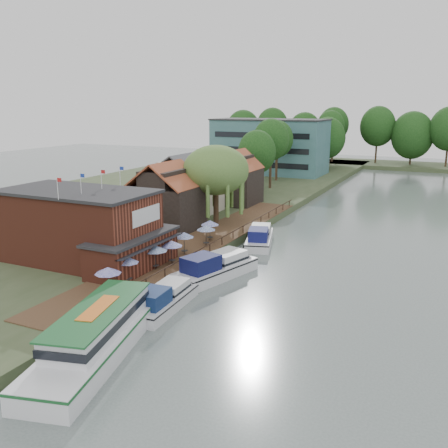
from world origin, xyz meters
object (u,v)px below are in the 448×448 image
at_px(tour_boat, 95,334).
at_px(cruiser_0, 164,296).
at_px(umbrella_6, 210,230).
at_px(umbrella_5, 206,236).
at_px(umbrella_0, 108,281).
at_px(swan, 109,328).
at_px(pub, 94,227).
at_px(cottage_b, 185,183).
at_px(umbrella_2, 155,257).
at_px(cottage_a, 166,196).
at_px(cruiser_1, 216,264).
at_px(cottage_c, 235,177).
at_px(cruiser_2, 260,235).
at_px(umbrella_3, 172,252).
at_px(willow, 216,185).
at_px(hotel_block, 270,146).
at_px(umbrella_1, 128,270).
at_px(umbrella_4, 184,243).

bearing_deg(tour_boat, cruiser_0, 76.66).
distance_m(umbrella_6, cruiser_0, 17.81).
bearing_deg(umbrella_6, umbrella_5, -73.16).
bearing_deg(umbrella_0, swan, -52.91).
xyz_separation_m(pub, cottage_b, (-4.00, 25.00, 0.60)).
relative_size(umbrella_2, cruiser_0, 0.26).
bearing_deg(cottage_a, swan, -67.39).
bearing_deg(cottage_a, cruiser_1, -42.01).
xyz_separation_m(cottage_b, cruiser_1, (15.52, -21.27, -3.91)).
bearing_deg(pub, cottage_c, 90.00).
bearing_deg(cruiser_2, umbrella_2, -122.09).
bearing_deg(umbrella_2, umbrella_3, 74.84).
height_order(cottage_c, willow, willow).
relative_size(cottage_b, umbrella_2, 3.96).
distance_m(hotel_block, umbrella_0, 79.08).
distance_m(willow, umbrella_1, 23.99).
xyz_separation_m(umbrella_1, umbrella_4, (0.19, 9.60, 0.00)).
bearing_deg(cottage_b, umbrella_1, -69.83).
xyz_separation_m(cottage_a, umbrella_1, (7.46, -18.48, -2.96)).
distance_m(hotel_block, umbrella_3, 70.12).
xyz_separation_m(cottage_b, umbrella_1, (10.46, -28.48, -2.96)).
xyz_separation_m(cottage_a, cottage_c, (1.00, 19.00, 0.00)).
distance_m(cottage_b, umbrella_0, 33.45).
relative_size(hotel_block, cruiser_2, 2.58).
height_order(hotel_block, cottage_a, hotel_block).
distance_m(hotel_block, swan, 83.37).
relative_size(umbrella_5, cruiser_2, 0.24).
xyz_separation_m(cottage_b, umbrella_4, (10.65, -18.89, -2.96)).
height_order(willow, cruiser_2, willow).
distance_m(umbrella_0, swan, 5.04).
height_order(cottage_a, cruiser_2, cottage_a).
xyz_separation_m(umbrella_1, tour_boat, (4.74, -10.23, -0.67)).
relative_size(cottage_c, umbrella_0, 3.58).
height_order(cottage_c, cruiser_0, cottage_c).
relative_size(hotel_block, umbrella_2, 10.47).
bearing_deg(cruiser_0, umbrella_5, 100.34).
relative_size(cottage_b, willow, 0.92).
relative_size(umbrella_5, cruiser_1, 0.22).
distance_m(pub, willow, 20.36).
bearing_deg(hotel_block, umbrella_6, -76.07).
height_order(umbrella_5, tour_boat, umbrella_5).
relative_size(umbrella_1, umbrella_5, 1.00).
height_order(umbrella_5, cruiser_1, umbrella_5).
height_order(cottage_b, tour_boat, cottage_b).
relative_size(hotel_block, umbrella_6, 10.69).
xyz_separation_m(umbrella_4, swan, (2.85, -16.33, -2.07)).
xyz_separation_m(hotel_block, umbrella_3, (15.20, -68.28, -4.86)).
bearing_deg(willow, umbrella_4, -77.20).
xyz_separation_m(cottage_b, willow, (7.50, -5.00, 0.96)).
xyz_separation_m(umbrella_0, swan, (2.77, -3.67, -2.07)).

